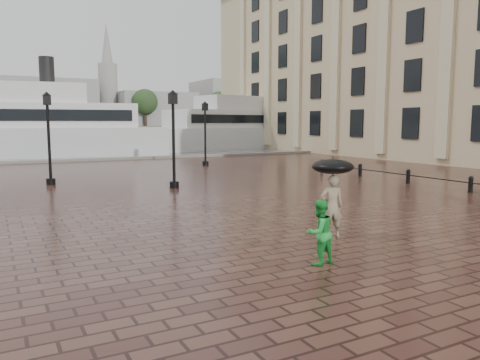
# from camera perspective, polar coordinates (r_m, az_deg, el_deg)

# --- Properties ---
(ground) EXTENTS (300.00, 300.00, 0.00)m
(ground) POSITION_cam_1_polar(r_m,az_deg,el_deg) (8.63, 5.57, -13.75)
(ground) COLOR #361C18
(ground) RESTS_ON ground
(harbour_water) EXTENTS (240.00, 240.00, 0.00)m
(harbour_water) POSITION_cam_1_polar(r_m,az_deg,el_deg) (98.86, -25.42, 4.57)
(harbour_water) COLOR #424A51
(harbour_water) RESTS_ON ground
(quay_edge) EXTENTS (80.00, 0.60, 0.30)m
(quay_edge) POSITION_cam_1_polar(r_m,az_deg,el_deg) (39.09, -21.29, 2.05)
(quay_edge) COLOR slate
(quay_edge) RESTS_ON ground
(far_shore) EXTENTS (300.00, 60.00, 2.00)m
(far_shore) POSITION_cam_1_polar(r_m,az_deg,el_deg) (166.78, -26.54, 5.57)
(far_shore) COLOR #4C4C47
(far_shore) RESTS_ON ground
(distant_skyline) EXTENTS (102.50, 22.00, 33.00)m
(distant_skyline) POSITION_cam_1_polar(r_m,az_deg,el_deg) (165.43, -9.50, 9.13)
(distant_skyline) COLOR gray
(distant_skyline) RESTS_ON ground
(far_trees) EXTENTS (188.00, 8.00, 13.50)m
(far_trees) POSITION_cam_1_polar(r_m,az_deg,el_deg) (144.92, -26.48, 8.80)
(far_trees) COLOR #2D2119
(far_trees) RESTS_ON ground
(bollard_row) EXTENTS (0.22, 21.22, 0.73)m
(bollard_row) POSITION_cam_1_polar(r_m,az_deg,el_deg) (22.87, 26.31, -0.38)
(bollard_row) COLOR black
(bollard_row) RESTS_ON ground
(street_lamps) EXTENTS (21.44, 14.44, 4.40)m
(street_lamps) POSITION_cam_1_polar(r_m,az_deg,el_deg) (24.49, -21.26, 4.83)
(street_lamps) COLOR black
(street_lamps) RESTS_ON ground
(adult_pedestrian) EXTENTS (0.73, 0.62, 1.68)m
(adult_pedestrian) POSITION_cam_1_polar(r_m,az_deg,el_deg) (12.67, 11.13, -3.17)
(adult_pedestrian) COLOR gray
(adult_pedestrian) RESTS_ON ground
(child_pedestrian) EXTENTS (0.75, 0.62, 1.42)m
(child_pedestrian) POSITION_cam_1_polar(r_m,az_deg,el_deg) (10.25, 9.64, -6.31)
(child_pedestrian) COLOR green
(child_pedestrian) RESTS_ON ground
(ferry_near) EXTENTS (27.77, 10.13, 8.90)m
(ferry_near) POSITION_cam_1_polar(r_m,az_deg,el_deg) (46.40, -26.22, 5.83)
(ferry_near) COLOR silver
(ferry_near) RESTS_ON ground
(ferry_far) EXTENTS (26.16, 10.85, 8.35)m
(ferry_far) POSITION_cam_1_polar(r_m,az_deg,el_deg) (57.16, 0.80, 6.47)
(ferry_far) COLOR silver
(ferry_far) RESTS_ON ground
(umbrella) EXTENTS (1.10, 1.10, 1.14)m
(umbrella) POSITION_cam_1_polar(r_m,az_deg,el_deg) (12.53, 11.24, 1.61)
(umbrella) COLOR black
(umbrella) RESTS_ON ground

